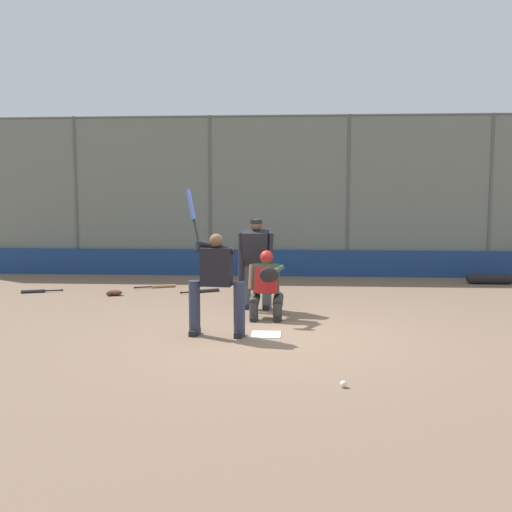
# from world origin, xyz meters

# --- Properties ---
(ground_plane) EXTENTS (160.00, 160.00, 0.00)m
(ground_plane) POSITION_xyz_m (0.00, 0.00, 0.00)
(ground_plane) COLOR #7A604C
(home_plate_marker) EXTENTS (0.43, 0.43, 0.01)m
(home_plate_marker) POSITION_xyz_m (0.00, 0.00, 0.01)
(home_plate_marker) COLOR white
(home_plate_marker) RESTS_ON ground_plane
(backstop_fence) EXTENTS (17.17, 0.08, 3.96)m
(backstop_fence) POSITION_xyz_m (0.00, -6.34, 2.07)
(backstop_fence) COLOR #515651
(backstop_fence) RESTS_ON ground_plane
(padding_wall) EXTENTS (16.75, 0.18, 0.63)m
(padding_wall) POSITION_xyz_m (0.00, -6.24, 0.32)
(padding_wall) COLOR navy
(padding_wall) RESTS_ON ground_plane
(bleachers_beyond) EXTENTS (11.96, 3.05, 1.80)m
(bleachers_beyond) POSITION_xyz_m (-0.58, -9.20, 0.59)
(bleachers_beyond) COLOR slate
(bleachers_beyond) RESTS_ON ground_plane
(batter_at_plate) EXTENTS (0.94, 0.73, 2.12)m
(batter_at_plate) POSITION_xyz_m (0.72, 0.09, 0.81)
(batter_at_plate) COLOR #2D334C
(batter_at_plate) RESTS_ON ground_plane
(catcher_behind_plate) EXTENTS (0.59, 0.69, 1.13)m
(catcher_behind_plate) POSITION_xyz_m (0.05, -1.10, 0.58)
(catcher_behind_plate) COLOR #333333
(catcher_behind_plate) RESTS_ON ground_plane
(umpire_home) EXTENTS (0.65, 0.44, 1.60)m
(umpire_home) POSITION_xyz_m (0.27, -1.91, 0.86)
(umpire_home) COLOR #4C4C51
(umpire_home) RESTS_ON ground_plane
(spare_bat_near_backstop) EXTENTS (0.76, 0.46, 0.07)m
(spare_bat_near_backstop) POSITION_xyz_m (1.45, -3.64, 0.03)
(spare_bat_near_backstop) COLOR black
(spare_bat_near_backstop) RESTS_ON ground_plane
(spare_bat_by_padding) EXTENTS (0.49, 0.77, 0.07)m
(spare_bat_by_padding) POSITION_xyz_m (1.28, -5.68, 0.03)
(spare_bat_by_padding) COLOR black
(spare_bat_by_padding) RESTS_ON ground_plane
(spare_bat_third_base_side) EXTENTS (0.85, 0.39, 0.07)m
(spare_bat_third_base_side) POSITION_xyz_m (2.51, -4.18, 0.03)
(spare_bat_third_base_side) COLOR black
(spare_bat_third_base_side) RESTS_ON ground_plane
(spare_bat_first_base_side) EXTENTS (0.79, 0.33, 0.07)m
(spare_bat_first_base_side) POSITION_xyz_m (4.92, -3.36, 0.03)
(spare_bat_first_base_side) COLOR black
(spare_bat_first_base_side) RESTS_ON ground_plane
(fielding_glove_on_dirt) EXTENTS (0.31, 0.24, 0.11)m
(fielding_glove_on_dirt) POSITION_xyz_m (3.22, -3.15, 0.06)
(fielding_glove_on_dirt) COLOR #56331E
(fielding_glove_on_dirt) RESTS_ON ground_plane
(baseball_loose) EXTENTS (0.07, 0.07, 0.07)m
(baseball_loose) POSITION_xyz_m (-0.94, 2.31, 0.04)
(baseball_loose) COLOR white
(baseball_loose) RESTS_ON ground_plane
(equipment_bag_dugout_side) EXTENTS (1.06, 0.24, 0.24)m
(equipment_bag_dugout_side) POSITION_xyz_m (-4.83, -5.19, 0.12)
(equipment_bag_dugout_side) COLOR black
(equipment_bag_dugout_side) RESTS_ON ground_plane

